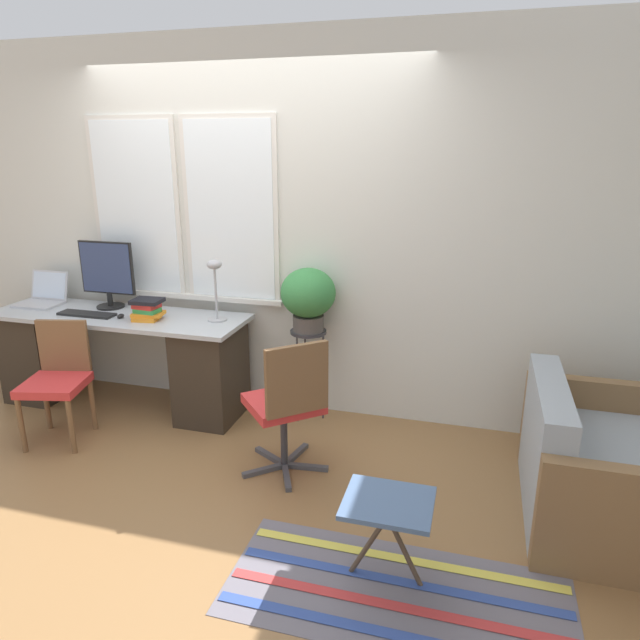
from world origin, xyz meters
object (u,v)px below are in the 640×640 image
monitor (107,273)px  plant_stand (308,342)px  keyboard (87,314)px  book_stack (147,309)px  mouse (121,316)px  office_chair_swivel (288,403)px  folding_stool (388,509)px  desk_lamp (215,279)px  desk_chair_wooden (57,378)px  laptop (43,297)px  potted_plant (308,296)px  couch_loveseat (597,472)px

monitor → plant_stand: bearing=1.5°
keyboard → book_stack: book_stack is taller
monitor → mouse: bearing=-43.5°
office_chair_swivel → folding_stool: size_ratio=2.06×
desk_lamp → plant_stand: size_ratio=0.66×
office_chair_swivel → folding_stool: (0.73, -0.74, -0.09)m
book_stack → desk_chair_wooden: (-0.41, -0.50, -0.38)m
monitor → desk_lamp: monitor is taller
keyboard → plant_stand: bearing=9.7°
laptop → mouse: 0.85m
monitor → folding_stool: monitor is taller
book_stack → plant_stand: size_ratio=0.35×
mouse → monitor: bearing=136.5°
potted_plant → mouse: bearing=-168.4°
monitor → book_stack: monitor is taller
laptop → monitor: size_ratio=0.65×
mouse → desk_chair_wooden: 0.61m
desk_chair_wooden → folding_stool: desk_chair_wooden is taller
book_stack → office_chair_swivel: bearing=-22.6°
desk_chair_wooden → plant_stand: size_ratio=1.19×
laptop → mouse: size_ratio=5.09×
book_stack → couch_loveseat: 3.06m
keyboard → laptop: bearing=161.7°
laptop → desk_chair_wooden: laptop is taller
monitor → couch_loveseat: size_ratio=0.46×
plant_stand → potted_plant: (0.00, -0.00, 0.34)m
mouse → office_chair_swivel: bearing=-18.7°
keyboard → couch_loveseat: (3.48, -0.43, -0.48)m
desk_lamp → desk_chair_wooden: desk_lamp is taller
desk_lamp → desk_chair_wooden: 1.25m
desk_lamp → book_stack: bearing=-166.1°
mouse → plant_stand: 1.38m
mouse → laptop: bearing=168.0°
laptop → keyboard: laptop is taller
desk_lamp → book_stack: (-0.49, -0.12, -0.22)m
plant_stand → mouse: bearing=-168.4°
keyboard → folding_stool: bearing=-26.5°
plant_stand → book_stack: bearing=-167.5°
monitor → folding_stool: bearing=-31.1°
desk_chair_wooden → folding_stool: (2.38, -0.75, -0.06)m
plant_stand → potted_plant: potted_plant is taller
desk_lamp → book_stack: 0.55m
desk_lamp → couch_loveseat: size_ratio=0.39×
monitor → folding_stool: (2.43, -1.47, -0.63)m
monitor → desk_lamp: size_ratio=1.16×
book_stack → office_chair_swivel: size_ratio=0.27×
laptop → folding_stool: bearing=-25.1°
folding_stool → office_chair_swivel: bearing=134.6°
mouse → plant_stand: mouse is taller
desk_chair_wooden → plant_stand: desk_chair_wooden is taller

